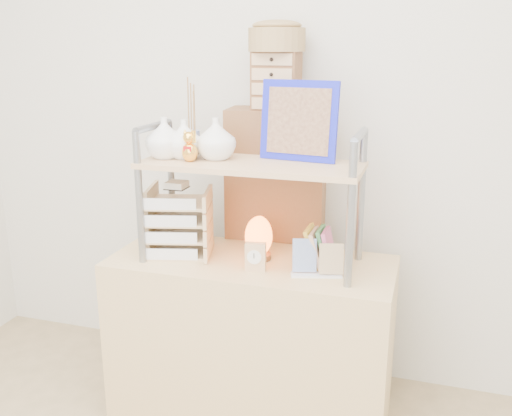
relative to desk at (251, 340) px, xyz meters
The scene contains 10 objects.
room_shell 1.55m from the desk, 90.00° to the right, with size 3.42×3.41×2.61m.
desk is the anchor object (origin of this frame).
cabinet 0.48m from the desk, 88.84° to the left, with size 0.45×0.24×1.35m, color brown.
hutch 0.83m from the desk, behind, with size 0.90×0.34×0.74m.
letter_tray 0.60m from the desk, behind, with size 0.32×0.31×0.32m.
salt_lamp 0.47m from the desk, 49.07° to the left, with size 0.12×0.12×0.19m.
desk_clock 0.45m from the desk, 63.34° to the right, with size 0.09×0.05×0.12m.
postcard_stand 0.52m from the desk, 14.84° to the right, with size 0.21×0.11×0.14m.
drawer_chest 1.15m from the desk, 88.77° to the left, with size 0.20×0.16×0.25m.
woven_basket 1.32m from the desk, 88.77° to the left, with size 0.25×0.25×0.10m, color olive.
Camera 1 is at (0.69, -0.95, 1.62)m, focal length 40.00 mm.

